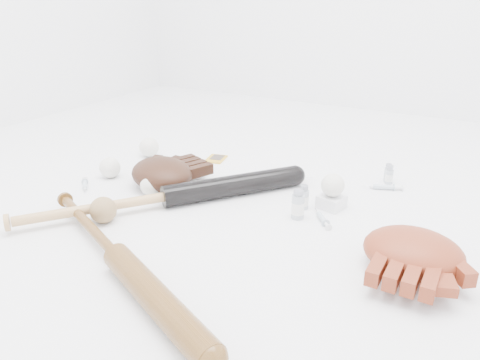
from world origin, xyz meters
The scene contains 20 objects.
bat_dark centered at (-0.21, -0.11, 0.04)m, with size 0.98×0.07×0.07m, color black, non-canonical shape.
bat_wood centered at (-0.10, -0.45, 0.03)m, with size 0.90×0.07×0.07m, color brown, non-canonical shape.
glove_dark centered at (-0.33, 0.02, 0.05)m, with size 0.29×0.29×0.10m, color black, non-canonical shape.
glove_tan centered at (0.54, -0.10, 0.05)m, with size 0.29×0.29×0.10m, color maroon, non-canonical shape.
trading_card centered at (-0.31, 0.35, 0.00)m, with size 0.07×0.10×0.01m, color gold.
pedestal centered at (0.25, 0.14, 0.02)m, with size 0.07×0.07×0.04m, color white.
baseball_on_pedestal centered at (0.25, 0.14, 0.08)m, with size 0.07×0.07×0.07m, color silver.
baseball_left centered at (-0.55, 0.00, 0.04)m, with size 0.08×0.08×0.08m, color silver.
baseball_upper centered at (-0.57, 0.25, 0.04)m, with size 0.08×0.08×0.08m, color silver.
baseball_mid centered at (-0.31, -0.06, 0.04)m, with size 0.07×0.07×0.07m, color silver.
baseball_aged centered at (-0.31, -0.28, 0.04)m, with size 0.08×0.08×0.08m, color olive.
syringe_0 centered at (-0.56, -0.12, 0.01)m, with size 0.14×0.02×0.02m, color #ADBCC6, non-canonical shape.
syringe_1 centered at (0.25, 0.04, 0.01)m, with size 0.14×0.03×0.02m, color #ADBCC6, non-canonical shape.
syringe_2 centered at (0.04, 0.29, 0.01)m, with size 0.16×0.03×0.02m, color #ADBCC6, non-canonical shape.
syringe_3 centered at (0.57, -0.09, 0.01)m, with size 0.14×0.02×0.02m, color #ADBCC6, non-canonical shape.
syringe_4 centered at (0.36, 0.37, 0.01)m, with size 0.15×0.03×0.02m, color #ADBCC6, non-canonical shape.
vial_0 centered at (0.35, 0.45, 0.03)m, with size 0.03×0.03×0.07m, color #ABB4BC.
vial_1 centered at (0.36, 0.43, 0.03)m, with size 0.03×0.03×0.07m, color #ABB4BC.
vial_2 centered at (0.17, 0.09, 0.04)m, with size 0.03×0.03×0.08m, color #ABB4BC.
vial_3 centered at (0.18, 0.02, 0.05)m, with size 0.04×0.04×0.09m, color #ABB4BC.
Camera 1 is at (0.65, -1.17, 0.65)m, focal length 35.00 mm.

